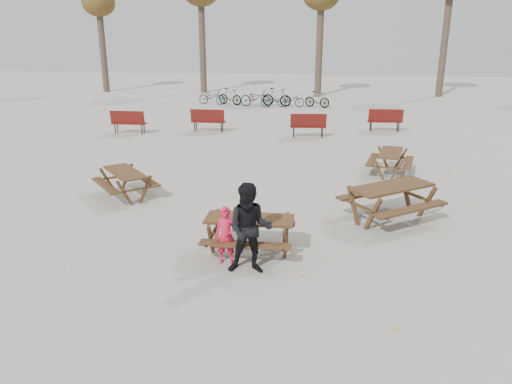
# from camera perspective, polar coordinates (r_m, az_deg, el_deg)

# --- Properties ---
(ground) EXTENTS (80.00, 80.00, 0.00)m
(ground) POSITION_cam_1_polar(r_m,az_deg,el_deg) (10.49, -0.73, -6.91)
(ground) COLOR gray
(ground) RESTS_ON ground
(main_picnic_table) EXTENTS (1.80, 1.45, 0.78)m
(main_picnic_table) POSITION_cam_1_polar(r_m,az_deg,el_deg) (10.26, -0.74, -3.95)
(main_picnic_table) COLOR #3D2516
(main_picnic_table) RESTS_ON ground
(food_tray) EXTENTS (0.18, 0.11, 0.03)m
(food_tray) POSITION_cam_1_polar(r_m,az_deg,el_deg) (9.99, 0.17, -3.30)
(food_tray) COLOR white
(food_tray) RESTS_ON main_picnic_table
(bread_roll) EXTENTS (0.14, 0.06, 0.05)m
(bread_roll) POSITION_cam_1_polar(r_m,az_deg,el_deg) (9.97, 0.17, -3.08)
(bread_roll) COLOR tan
(bread_roll) RESTS_ON food_tray
(soda_bottle) EXTENTS (0.07, 0.07, 0.17)m
(soda_bottle) POSITION_cam_1_polar(r_m,az_deg,el_deg) (10.07, -1.74, -2.79)
(soda_bottle) COLOR silver
(soda_bottle) RESTS_ON main_picnic_table
(child) EXTENTS (0.46, 0.33, 1.18)m
(child) POSITION_cam_1_polar(r_m,az_deg,el_deg) (9.84, -3.43, -4.97)
(child) COLOR red
(child) RESTS_ON ground
(adult) EXTENTS (0.90, 0.72, 1.78)m
(adult) POSITION_cam_1_polar(r_m,az_deg,el_deg) (9.35, -0.70, -4.24)
(adult) COLOR black
(adult) RESTS_ON ground
(picnic_table_east) EXTENTS (2.64, 2.56, 0.89)m
(picnic_table_east) POSITION_cam_1_polar(r_m,az_deg,el_deg) (12.43, 15.12, -1.23)
(picnic_table_east) COLOR #3D2516
(picnic_table_east) RESTS_ON ground
(picnic_table_north) EXTENTS (2.15, 2.18, 0.73)m
(picnic_table_north) POSITION_cam_1_polar(r_m,az_deg,el_deg) (14.15, -14.65, 0.89)
(picnic_table_north) COLOR #3D2516
(picnic_table_north) RESTS_ON ground
(picnic_table_far) EXTENTS (1.67, 1.92, 0.72)m
(picnic_table_far) POSITION_cam_1_polar(r_m,az_deg,el_deg) (16.40, 15.06, 3.23)
(picnic_table_far) COLOR #3D2516
(picnic_table_far) RESTS_ON ground
(park_bench_row) EXTENTS (12.67, 2.50, 1.03)m
(park_bench_row) POSITION_cam_1_polar(r_m,az_deg,el_deg) (21.95, 0.19, 8.04)
(park_bench_row) COLOR maroon
(park_bench_row) RESTS_ON ground
(bicycle_row) EXTENTS (7.92, 1.68, 1.06)m
(bicycle_row) POSITION_cam_1_polar(r_m,az_deg,el_deg) (29.69, 0.51, 10.70)
(bicycle_row) COLOR black
(bicycle_row) RESTS_ON ground
(fallen_leaves) EXTENTS (11.00, 11.00, 0.01)m
(fallen_leaves) POSITION_cam_1_polar(r_m,az_deg,el_deg) (12.73, 3.13, -2.23)
(fallen_leaves) COLOR #B1982A
(fallen_leaves) RESTS_ON ground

